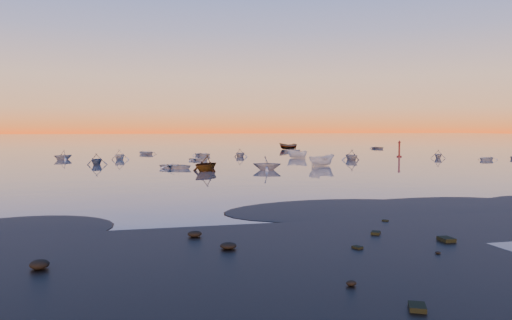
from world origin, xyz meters
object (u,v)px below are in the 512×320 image
object	(u,v)px
boat_near_right	(351,160)
channel_marker	(399,150)
boat_near_center	(322,166)
boat_near_left	(176,168)

from	to	relation	value
boat_near_right	channel_marker	distance (m)	13.19
boat_near_center	boat_near_right	bearing A→B (deg)	-66.36
boat_near_center	channel_marker	xyz separation A→B (m)	(20.50, 16.40, 1.16)
channel_marker	boat_near_right	bearing A→B (deg)	-152.25
channel_marker	boat_near_left	bearing A→B (deg)	-158.59
boat_near_center	boat_near_right	distance (m)	13.58
boat_near_center	boat_near_right	world-z (taller)	boat_near_center
boat_near_center	channel_marker	size ratio (longest dim) A/B	1.47
boat_near_right	channel_marker	bearing A→B (deg)	-158.34
boat_near_left	boat_near_right	xyz separation A→B (m)	(27.32, 9.15, 0.00)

